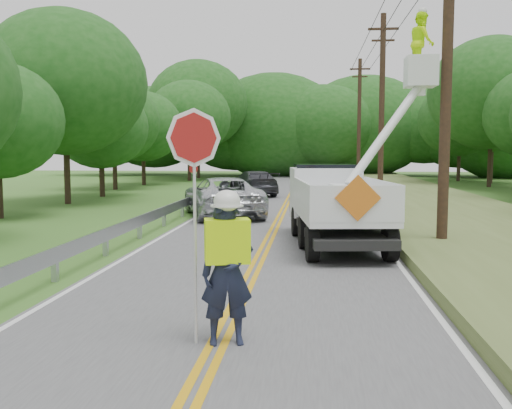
{
  "coord_description": "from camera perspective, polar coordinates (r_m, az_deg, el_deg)",
  "views": [
    {
      "loc": [
        1.33,
        -7.49,
        2.78
      ],
      "look_at": [
        0.0,
        6.0,
        1.5
      ],
      "focal_mm": 40.15,
      "sensor_mm": 36.0,
      "label": 1
    }
  ],
  "objects": [
    {
      "name": "flagger",
      "position": [
        8.15,
        -2.97,
        -5.75
      ],
      "size": [
        1.21,
        0.65,
        3.35
      ],
      "color": "#191E33",
      "rests_on": "road"
    },
    {
      "name": "ground",
      "position": [
        8.1,
        -4.31,
        -14.7
      ],
      "size": [
        140.0,
        140.0,
        0.0
      ],
      "primitive_type": "plane",
      "color": "#3F6026",
      "rests_on": "ground"
    },
    {
      "name": "suv_darkgrey",
      "position": [
        35.46,
        -0.24,
        2.16
      ],
      "size": [
        3.83,
        5.65,
        1.52
      ],
      "primitive_type": "imported",
      "rotation": [
        0.0,
        0.0,
        3.5
      ],
      "color": "#303138",
      "rests_on": "road"
    },
    {
      "name": "guardrail",
      "position": [
        23.13,
        -7.77,
        -0.18
      ],
      "size": [
        0.18,
        48.0,
        0.77
      ],
      "color": "#A4A8AD",
      "rests_on": "ground"
    },
    {
      "name": "road",
      "position": [
        21.71,
        2.07,
        -1.94
      ],
      "size": [
        7.2,
        96.0,
        0.03
      ],
      "color": "#4E4E50",
      "rests_on": "ground"
    },
    {
      "name": "tall_grass_verge",
      "position": [
        22.4,
        20.52,
        -1.69
      ],
      "size": [
        7.0,
        96.0,
        0.3
      ],
      "primitive_type": "cube",
      "color": "#515F2E",
      "rests_on": "ground"
    },
    {
      "name": "utility_poles",
      "position": [
        24.9,
        14.34,
        10.96
      ],
      "size": [
        1.6,
        43.3,
        10.0
      ],
      "color": "black",
      "rests_on": "ground"
    },
    {
      "name": "stop_sign_permanent",
      "position": [
        28.26,
        -6.24,
        2.49
      ],
      "size": [
        0.45,
        0.07,
        2.11
      ],
      "color": "#A4A8AD",
      "rests_on": "ground"
    },
    {
      "name": "bucket_truck",
      "position": [
        17.61,
        8.15,
        1.18
      ],
      "size": [
        4.16,
        6.86,
        6.55
      ],
      "color": "black",
      "rests_on": "road"
    },
    {
      "name": "suv_silver",
      "position": [
        24.25,
        -3.36,
        0.81
      ],
      "size": [
        4.53,
        6.52,
        1.65
      ],
      "primitive_type": "imported",
      "rotation": [
        0.0,
        0.0,
        3.47
      ],
      "color": "silver",
      "rests_on": "road"
    },
    {
      "name": "treeline_left",
      "position": [
        40.83,
        -11.77,
        9.63
      ],
      "size": [
        10.83,
        57.85,
        11.83
      ],
      "color": "#332319",
      "rests_on": "ground"
    },
    {
      "name": "treeline_horizon",
      "position": [
        63.69,
        7.0,
        7.8
      ],
      "size": [
        56.9,
        15.43,
        12.08
      ],
      "color": "#184B14",
      "rests_on": "ground"
    }
  ]
}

